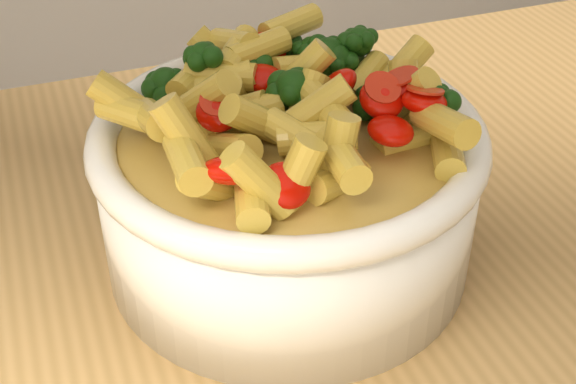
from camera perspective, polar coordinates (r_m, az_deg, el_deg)
name	(u,v)px	position (r m, az deg, el deg)	size (l,w,h in m)	color
serving_bowl	(288,190)	(0.56, 0.00, 0.12)	(0.27, 0.27, 0.12)	white
pasta_salad	(288,101)	(0.53, 0.00, 6.52)	(0.21, 0.21, 0.05)	gold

